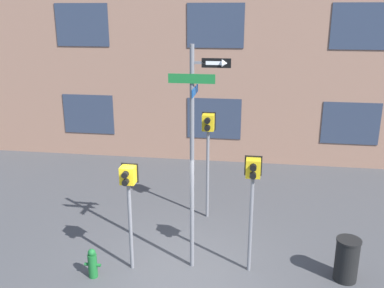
# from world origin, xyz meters

# --- Properties ---
(ground_plane) EXTENTS (60.00, 60.00, 0.00)m
(ground_plane) POSITION_xyz_m (0.00, 0.00, 0.00)
(ground_plane) COLOR #424244
(street_sign_pole) EXTENTS (1.20, 0.74, 4.82)m
(street_sign_pole) POSITION_xyz_m (0.27, 0.31, 2.81)
(street_sign_pole) COLOR slate
(street_sign_pole) RESTS_ON ground_plane
(pedestrian_signal_left) EXTENTS (0.36, 0.40, 2.40)m
(pedestrian_signal_left) POSITION_xyz_m (-1.07, 0.03, 1.87)
(pedestrian_signal_left) COLOR slate
(pedestrian_signal_left) RESTS_ON ground_plane
(pedestrian_signal_right) EXTENTS (0.36, 0.40, 2.59)m
(pedestrian_signal_right) POSITION_xyz_m (1.47, 0.33, 2.02)
(pedestrian_signal_right) COLOR slate
(pedestrian_signal_right) RESTS_ON ground_plane
(pedestrian_signal_across) EXTENTS (0.36, 0.40, 2.91)m
(pedestrian_signal_across) POSITION_xyz_m (0.28, 2.71, 2.28)
(pedestrian_signal_across) COLOR slate
(pedestrian_signal_across) RESTS_ON ground_plane
(fire_hydrant) EXTENTS (0.35, 0.19, 0.66)m
(fire_hydrant) POSITION_xyz_m (-1.80, -0.41, 0.32)
(fire_hydrant) COLOR #196028
(fire_hydrant) RESTS_ON ground_plane
(trash_bin) EXTENTS (0.51, 0.51, 0.94)m
(trash_bin) POSITION_xyz_m (3.48, 0.28, 0.47)
(trash_bin) COLOR black
(trash_bin) RESTS_ON ground_plane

